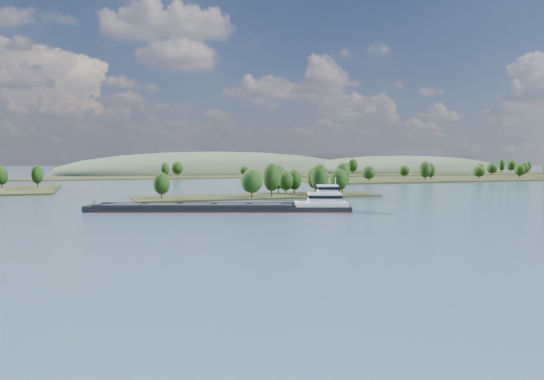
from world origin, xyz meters
name	(u,v)px	position (x,y,z in m)	size (l,w,h in m)	color
ground	(318,211)	(0.00, 120.00, 0.00)	(1800.00, 1800.00, 0.00)	#3B5266
tree_island	(277,186)	(8.19, 178.89, 4.31)	(100.00, 30.00, 14.56)	black
right_bank	(494,177)	(230.67, 299.31, 0.97)	(320.00, 90.00, 14.84)	black
back_shoreline	(184,177)	(8.74, 399.88, 0.67)	(900.00, 60.00, 15.58)	black
hill_east	(402,172)	(260.00, 470.00, 0.00)	(260.00, 140.00, 36.00)	#3C4C34
hill_west	(216,173)	(60.00, 500.00, 0.00)	(320.00, 160.00, 44.00)	#3C4C34
cargo_barge	(238,207)	(-23.33, 127.26, 1.37)	(78.73, 35.36, 10.84)	black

